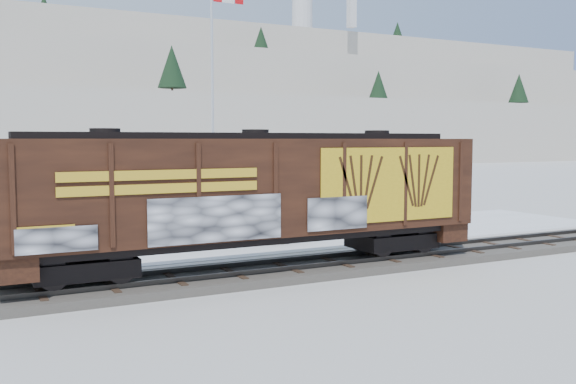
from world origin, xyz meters
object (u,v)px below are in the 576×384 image
hopper_railcar (256,192)px  car_dark (295,223)px  car_silver (208,230)px  car_white (245,221)px  flagpole (215,133)px

hopper_railcar → car_dark: size_ratio=3.30×
car_silver → car_dark: (4.42, 0.20, 0.01)m
car_silver → car_white: car_white is taller
hopper_railcar → flagpole: flagpole is taller
car_silver → car_dark: car_dark is taller
flagpole → car_white: bearing=-95.7°
flagpole → car_silver: bearing=-113.6°
flagpole → car_dark: (1.60, -6.27, -4.25)m
flagpole → car_dark: flagpole is taller
car_dark → flagpole: bearing=-5.5°
hopper_railcar → car_silver: size_ratio=3.93×
hopper_railcar → flagpole: (3.55, 13.14, 2.09)m
flagpole → car_white: (-0.53, -5.34, -4.13)m
car_silver → car_dark: bearing=-93.8°
flagpole → car_white: flagpole is taller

